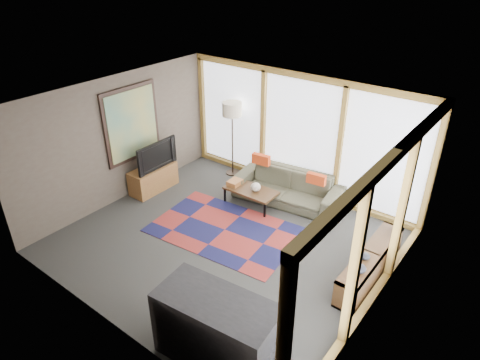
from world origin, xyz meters
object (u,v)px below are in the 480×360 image
Objects in this scene: coffee_table at (251,197)px; bar_counter at (217,330)px; bookshelf at (370,264)px; floor_lamp at (232,139)px; tv_console at (153,178)px; television at (154,154)px; sofa at (288,187)px.

bar_counter reaches higher than coffee_table.
floor_lamp is at bearing 159.65° from bookshelf.
tv_console is at bearing -159.33° from coffee_table.
television is at bearing -118.65° from floor_lamp.
coffee_table is at bearing -36.70° from floor_lamp.
bar_counter is at bearing -109.43° from bookshelf.
tv_console is 0.58m from television.
television is 4.69m from bar_counter.
bookshelf is (2.83, -0.62, 0.06)m from coffee_table.
bookshelf is 2.85m from bar_counter.
floor_lamp is at bearing -28.92° from television.
tv_console is at bearing -160.24° from sofa.
tv_console is 1.03× the size of television.
sofa is at bearing 27.60° from tv_console.
sofa is 2.92m from television.
bookshelf reaches higher than coffee_table.
bar_counter reaches higher than tv_console.
television reaches higher than bookshelf.
television reaches higher than sofa.
coffee_table is at bearing -140.27° from sofa.
bar_counter reaches higher than bookshelf.
tv_console is at bearing -178.07° from bookshelf.
tv_console is at bearing 140.25° from television.
coffee_table is 2.21m from tv_console.
television is at bearing 50.52° from tv_console.
tv_console is (-2.07, -0.78, 0.09)m from coffee_table.
sofa is 2.93m from tv_console.
coffee_table is (-0.53, -0.58, -0.15)m from sofa.
floor_lamp reaches higher than tv_console.
floor_lamp is 1.82m from television.
sofa is 0.79m from coffee_table.
coffee_table is 0.55× the size of bookshelf.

